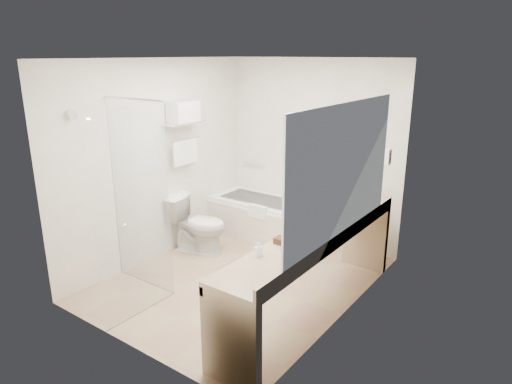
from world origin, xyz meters
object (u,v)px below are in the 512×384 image
Objects in this scene: vanity_counter at (313,255)px; water_bottle_left at (344,209)px; amenity_basket at (284,241)px; toilet at (198,225)px; bathtub at (266,219)px.

water_bottle_left reaches higher than vanity_counter.
vanity_counter is at bearing 68.52° from amenity_basket.
toilet is 4.17× the size of water_bottle_left.
amenity_basket is at bearing -51.18° from bathtub.
vanity_counter is at bearing -42.35° from bathtub.
vanity_counter is 2.04m from toilet.
water_bottle_left is (-0.02, 0.68, 0.29)m from vanity_counter.
water_bottle_left reaches higher than amenity_basket.
toilet is 2.07m from amenity_basket.
water_bottle_left is at bearing -25.14° from bathtub.
water_bottle_left reaches higher than toilet.
toilet reaches higher than bathtub.
vanity_counter is 0.44m from amenity_basket.
water_bottle_left is at bearing 83.54° from amenity_basket.
bathtub is 8.68× the size of water_bottle_left.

